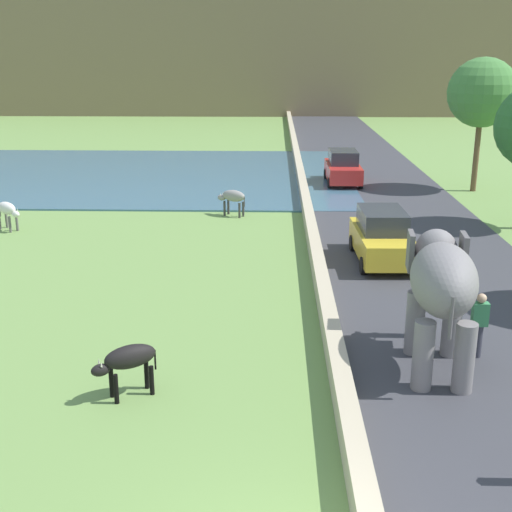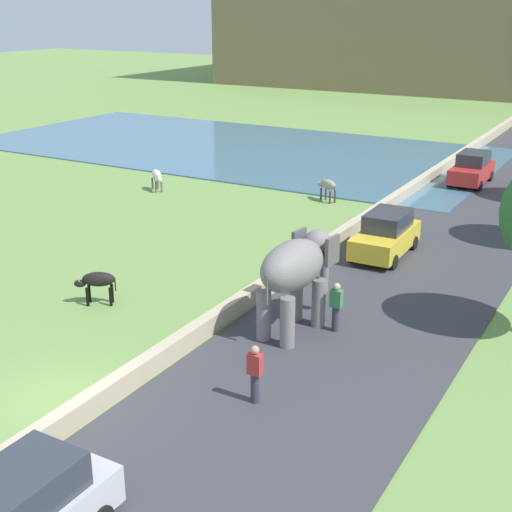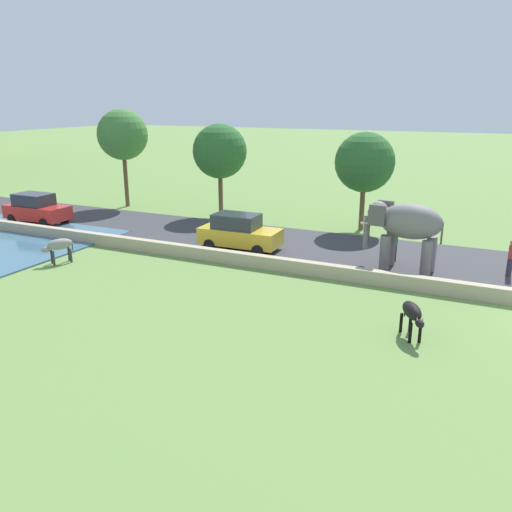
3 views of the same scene
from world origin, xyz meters
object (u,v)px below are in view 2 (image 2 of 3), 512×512
at_px(person_beside_elephant, 336,306).
at_px(car_yellow, 386,235).
at_px(car_red, 472,169).
at_px(cow_black, 97,281).
at_px(cow_grey, 328,185).
at_px(person_trailing, 255,373).
at_px(cow_white, 157,176).
at_px(elephant, 297,270).

xyz_separation_m(person_beside_elephant, car_yellow, (-1.12, 7.39, 0.03)).
height_order(car_red, car_yellow, same).
relative_size(car_red, cow_black, 2.94).
xyz_separation_m(car_yellow, cow_black, (-6.66, -9.38, -0.06)).
height_order(cow_grey, cow_black, same).
xyz_separation_m(person_trailing, cow_white, (-15.34, 15.96, -0.04)).
height_order(car_yellow, cow_grey, car_yellow).
relative_size(car_red, car_yellow, 0.99).
bearing_deg(car_red, car_yellow, -90.00).
xyz_separation_m(person_trailing, cow_black, (-7.70, 2.80, -0.04)).
relative_size(person_beside_elephant, car_red, 0.41).
height_order(person_beside_elephant, cow_grey, person_beside_elephant).
bearing_deg(cow_grey, person_beside_elephant, -64.53).
bearing_deg(car_red, person_trailing, -87.69).
height_order(elephant, cow_white, elephant).
bearing_deg(person_beside_elephant, cow_grey, 115.47).
xyz_separation_m(car_yellow, cow_white, (-14.30, 3.78, -0.06)).
distance_m(elephant, car_red, 21.65).
bearing_deg(elephant, car_red, 90.06).
distance_m(person_beside_elephant, cow_grey, 15.30).
xyz_separation_m(elephant, person_beside_elephant, (1.09, 0.54, -1.16)).
bearing_deg(cow_white, car_yellow, -14.79).
height_order(elephant, car_yellow, elephant).
xyz_separation_m(car_yellow, cow_grey, (-5.46, 6.42, -0.06)).
relative_size(car_red, cow_grey, 2.92).
bearing_deg(car_yellow, cow_white, 165.21).
height_order(car_red, cow_white, car_red).
bearing_deg(car_red, person_beside_elephant, -86.97).
bearing_deg(cow_black, elephant, 12.27).
height_order(car_red, cow_black, car_red).
xyz_separation_m(person_trailing, car_red, (-1.04, 25.88, 0.03)).
relative_size(person_beside_elephant, car_yellow, 0.40).
bearing_deg(person_beside_elephant, car_yellow, 98.60).
distance_m(car_red, cow_black, 24.02).
relative_size(car_yellow, cow_grey, 2.94).
bearing_deg(cow_white, cow_grey, 16.66).
height_order(car_red, cow_grey, car_red).
relative_size(person_trailing, cow_black, 1.20).
height_order(elephant, person_beside_elephant, elephant).
height_order(elephant, person_trailing, elephant).
height_order(person_beside_elephant, person_trailing, same).
bearing_deg(car_red, cow_white, -145.26).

